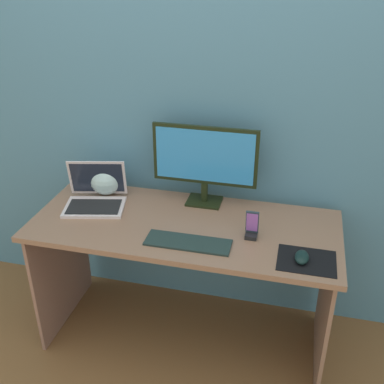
% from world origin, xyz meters
% --- Properties ---
extents(ground_plane, '(8.00, 8.00, 0.00)m').
position_xyz_m(ground_plane, '(0.00, 0.00, 0.00)').
color(ground_plane, brown).
extents(wall_back, '(6.00, 0.04, 2.50)m').
position_xyz_m(wall_back, '(0.00, 0.38, 1.25)').
color(wall_back, teal).
rests_on(wall_back, ground_plane).
extents(desk, '(1.51, 0.63, 0.73)m').
position_xyz_m(desk, '(0.00, 0.00, 0.59)').
color(desk, '#91664F').
rests_on(desk, ground_plane).
extents(monitor, '(0.54, 0.14, 0.42)m').
position_xyz_m(monitor, '(0.05, 0.23, 0.98)').
color(monitor, black).
rests_on(monitor, desk).
extents(laptop, '(0.35, 0.32, 0.22)m').
position_xyz_m(laptop, '(-0.50, 0.07, 0.78)').
color(laptop, silver).
rests_on(laptop, desk).
extents(fishbowl, '(0.18, 0.18, 0.18)m').
position_xyz_m(fishbowl, '(-0.50, 0.21, 0.82)').
color(fishbowl, silver).
rests_on(fishbowl, desk).
extents(keyboard_external, '(0.39, 0.13, 0.01)m').
position_xyz_m(keyboard_external, '(0.06, -0.17, 0.74)').
color(keyboard_external, '#20302E').
rests_on(keyboard_external, desk).
extents(mousepad, '(0.25, 0.20, 0.00)m').
position_xyz_m(mousepad, '(0.59, -0.17, 0.73)').
color(mousepad, black).
rests_on(mousepad, desk).
extents(mouse, '(0.06, 0.10, 0.04)m').
position_xyz_m(mouse, '(0.57, -0.18, 0.75)').
color(mouse, black).
rests_on(mouse, mousepad).
extents(phone_in_dock, '(0.06, 0.05, 0.14)m').
position_xyz_m(phone_in_dock, '(0.33, -0.04, 0.78)').
color(phone_in_dock, black).
rests_on(phone_in_dock, desk).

